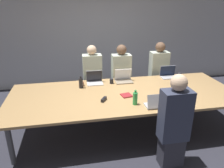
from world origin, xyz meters
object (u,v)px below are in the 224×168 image
Objects in this scene: cup_near_midright at (170,102)px; bottle_near_midright at (135,98)px; laptop_far_center at (123,78)px; person_near_midright at (174,124)px; cup_far_midleft at (82,84)px; person_far_center at (121,77)px; laptop_far_right at (168,74)px; bottle_far_midleft at (81,83)px; laptop_far_midleft at (95,80)px; stapler at (104,99)px; laptop_near_midright at (156,103)px; person_far_midleft at (93,78)px; cup_far_right at (179,75)px; person_far_right at (158,73)px; cup_far_center at (112,81)px.

cup_near_midright is 0.55m from bottle_near_midright.
person_near_midright is at bearing -78.55° from laptop_far_center.
laptop_far_center is (0.84, 0.09, 0.03)m from cup_far_midleft.
person_near_midright is at bearing -81.94° from person_far_center.
bottle_far_midleft is (-1.84, -0.26, 0.03)m from laptop_far_right.
laptop_far_midleft reaches higher than stapler.
laptop_near_midright is 0.23× the size of person_far_midleft.
cup_far_right is 1.96m from stapler.
person_far_right is at bearing 125.71° from cup_far_right.
laptop_far_midleft is 2.07× the size of stapler.
person_far_center reaches higher than cup_far_right.
person_near_midright is 4.07× the size of laptop_far_center.
person_far_right is at bearing 5.69° from person_far_center.
person_far_center is at bearing 28.21° from cup_far_midleft.
person_far_right reaches higher than laptop_far_center.
cup_far_midleft is (-1.31, 1.06, -0.01)m from cup_near_midright.
person_far_right is at bearing 17.03° from laptop_far_midleft.
laptop_far_center is at bearing 89.01° from stapler.
bottle_near_midright is 0.17× the size of person_far_center.
laptop_far_right is at bearing -18.36° from person_far_center.
laptop_far_midleft is at bearing 35.66° from bottle_far_midleft.
person_far_right is 4.31× the size of laptop_near_midright.
person_far_right reaches higher than person_far_midleft.
laptop_far_midleft is at bearing -55.75° from laptop_near_midright.
stapler is (0.31, -0.72, -0.01)m from cup_far_midleft.
laptop_far_center reaches higher than cup_far_center.
person_far_midleft is 0.76m from laptop_far_center.
bottle_near_midright is at bearing 168.12° from cup_near_midright.
bottle_far_midleft reaches higher than cup_near_midright.
cup_far_right is (0.30, -0.42, 0.09)m from person_far_right.
person_far_midleft is at bearing -64.36° from laptop_near_midright.
bottle_near_midright reaches higher than cup_far_midleft.
cup_far_midleft is 0.39× the size of bottle_far_midleft.
bottle_near_midright is at bearing -46.77° from bottle_far_midleft.
cup_far_right is at bearing 57.44° from cup_near_midright.
laptop_far_right is 3.89× the size of cup_far_right.
cup_near_midright is 1.05m from stapler.
bottle_near_midright is at bearing 6.32° from stapler.
person_far_right is at bearing 97.24° from laptop_far_right.
laptop_far_midleft reaches higher than cup_far_midleft.
laptop_far_right is at bearing 4.94° from cup_far_midleft.
person_far_midleft reaches higher than laptop_far_midleft.
laptop_near_midright reaches higher than cup_far_right.
person_near_midright is 1.65m from laptop_far_center.
stapler is (0.33, -0.62, -0.07)m from bottle_far_midleft.
stapler is (0.05, -1.30, 0.08)m from person_far_midleft.
person_near_midright is 5.76× the size of bottle_near_midright.
cup_far_midleft is at bearing 141.11° from cup_near_midright.
laptop_far_midleft is 0.82m from stapler.
person_far_right is at bearing 26.89° from laptop_far_center.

